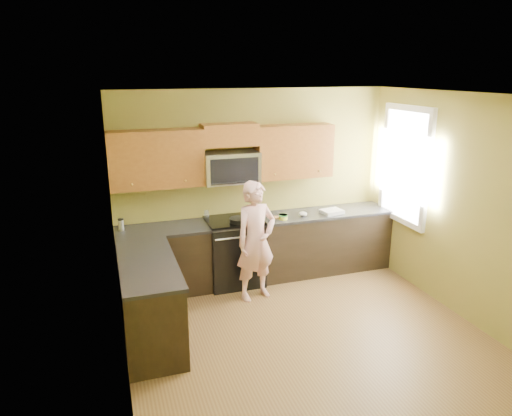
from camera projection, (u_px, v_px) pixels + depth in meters
name	position (u px, v px, depth m)	size (l,w,h in m)	color
floor	(308.00, 337.00, 5.34)	(4.00, 4.00, 0.00)	brown
ceiling	(317.00, 95.00, 4.58)	(4.00, 4.00, 0.00)	white
wall_back	(254.00, 184.00, 6.78)	(4.00, 4.00, 0.00)	olive
wall_front	(439.00, 316.00, 3.14)	(4.00, 4.00, 0.00)	olive
wall_left	(117.00, 247.00, 4.36)	(4.00, 4.00, 0.00)	olive
wall_right	(465.00, 209.00, 5.57)	(4.00, 4.00, 0.00)	olive
cabinet_back_run	(260.00, 250.00, 6.77)	(4.00, 0.60, 0.88)	black
cabinet_left_run	(149.00, 301.00, 5.25)	(0.60, 1.60, 0.88)	black
countertop_back	(261.00, 220.00, 6.63)	(4.00, 0.62, 0.04)	black
countertop_left	(147.00, 264.00, 5.12)	(0.62, 1.60, 0.04)	black
stove	(234.00, 251.00, 6.61)	(0.76, 0.65, 0.95)	black
microwave	(231.00, 182.00, 6.45)	(0.76, 0.40, 0.42)	silver
upper_cab_left	(158.00, 187.00, 6.18)	(1.22, 0.33, 0.75)	brown
upper_cab_right	(293.00, 177.00, 6.77)	(1.12, 0.33, 0.75)	brown
upper_cab_over_mw	(229.00, 135.00, 6.30)	(0.76, 0.33, 0.30)	brown
window	(405.00, 165.00, 6.57)	(0.06, 1.06, 1.66)	white
woman	(256.00, 241.00, 6.09)	(0.58, 0.38, 1.59)	#DC716E
frying_pan	(240.00, 222.00, 6.36)	(0.27, 0.48, 0.06)	black
butter_tub	(283.00, 219.00, 6.57)	(0.13, 0.13, 0.09)	yellow
toast_slice	(278.00, 217.00, 6.64)	(0.11, 0.11, 0.01)	#B27F47
napkin_a	(254.00, 221.00, 6.40)	(0.11, 0.12, 0.06)	silver
napkin_b	(303.00, 214.00, 6.70)	(0.12, 0.13, 0.07)	silver
dish_towel	(332.00, 211.00, 6.85)	(0.30, 0.24, 0.05)	silver
travel_mug	(122.00, 230.00, 6.12)	(0.08, 0.08, 0.16)	silver
glass_c	(206.00, 215.00, 6.59)	(0.07, 0.07, 0.12)	silver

